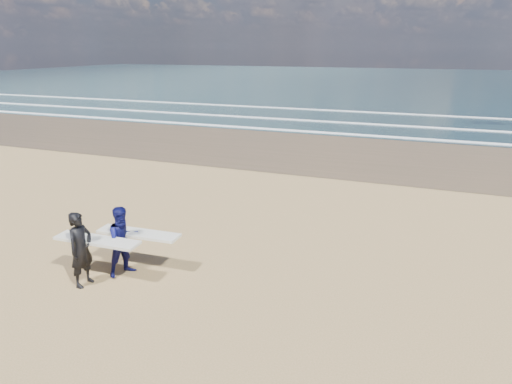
% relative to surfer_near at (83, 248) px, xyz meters
% --- Properties ---
extents(surfer_near, '(2.22, 1.01, 1.88)m').
position_rel_surfer_near_xyz_m(surfer_near, '(0.00, 0.00, 0.00)').
color(surfer_near, black).
rests_on(surfer_near, ground).
extents(surfer_far, '(2.22, 1.21, 1.81)m').
position_rel_surfer_near_xyz_m(surfer_far, '(0.60, 0.82, -0.04)').
color(surfer_far, '#0D0F4C').
rests_on(surfer_far, ground).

